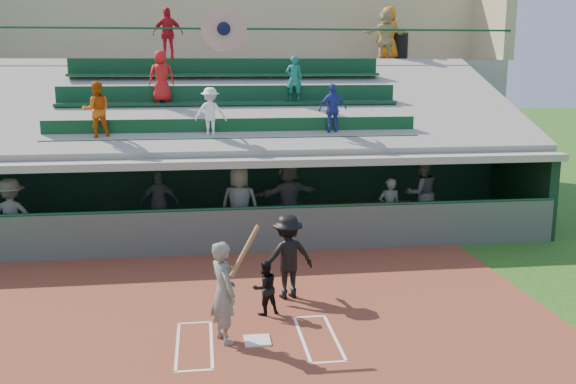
{
  "coord_description": "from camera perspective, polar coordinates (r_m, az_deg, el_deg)",
  "views": [
    {
      "loc": [
        -0.82,
        -9.84,
        4.55
      ],
      "look_at": [
        0.99,
        3.5,
        1.8
      ],
      "focal_mm": 40.0,
      "sensor_mm": 36.0,
      "label": 1
    }
  ],
  "objects": [
    {
      "name": "ground",
      "position": [
        10.88,
        -2.75,
        -13.21
      ],
      "size": [
        100.0,
        100.0,
        0.0
      ],
      "primitive_type": "plane",
      "color": "#245217",
      "rests_on": "ground"
    },
    {
      "name": "dirt_slab",
      "position": [
        11.33,
        -2.98,
        -12.11
      ],
      "size": [
        11.0,
        9.0,
        0.02
      ],
      "primitive_type": "cube",
      "color": "brown",
      "rests_on": "ground"
    },
    {
      "name": "home_plate",
      "position": [
        10.86,
        -2.75,
        -13.04
      ],
      "size": [
        0.43,
        0.43,
        0.03
      ],
      "primitive_type": "cube",
      "color": "white",
      "rests_on": "dirt_slab"
    },
    {
      "name": "batters_box_chalk",
      "position": [
        10.87,
        -2.75,
        -13.1
      ],
      "size": [
        2.65,
        1.85,
        0.01
      ],
      "color": "white",
      "rests_on": "dirt_slab"
    },
    {
      "name": "dugout_floor",
      "position": [
        17.22,
        -4.73,
        -3.75
      ],
      "size": [
        16.0,
        3.5,
        0.04
      ],
      "primitive_type": "cube",
      "color": "gray",
      "rests_on": "ground"
    },
    {
      "name": "concourse_slab",
      "position": [
        23.47,
        -5.71,
        5.99
      ],
      "size": [
        20.0,
        3.0,
        4.6
      ],
      "primitive_type": "cube",
      "color": "gray",
      "rests_on": "ground"
    },
    {
      "name": "grandstand",
      "position": [
        20.5,
        -5.42,
        5.09
      ],
      "size": [
        20.4,
        10.4,
        7.8
      ],
      "color": "#535853",
      "rests_on": "ground"
    },
    {
      "name": "batter_at_plate",
      "position": [
        10.59,
        -5.74,
        -8.79
      ],
      "size": [
        0.94,
        0.79,
        1.95
      ],
      "color": "#5E615B",
      "rests_on": "dirt_slab"
    },
    {
      "name": "catcher",
      "position": [
        11.76,
        -2.07,
        -8.5
      ],
      "size": [
        0.6,
        0.53,
        1.01
      ],
      "primitive_type": "imported",
      "rotation": [
        0.0,
        0.0,
        3.51
      ],
      "color": "black",
      "rests_on": "dirt_slab"
    },
    {
      "name": "home_umpire",
      "position": [
        12.46,
        -0.04,
        -5.74
      ],
      "size": [
        1.19,
        0.86,
        1.65
      ],
      "primitive_type": "imported",
      "rotation": [
        0.0,
        0.0,
        3.39
      ],
      "color": "black",
      "rests_on": "dirt_slab"
    },
    {
      "name": "dugout_bench",
      "position": [
        18.33,
        -5.28,
        -2.09
      ],
      "size": [
        13.47,
        1.91,
        0.41
      ],
      "primitive_type": "cube",
      "rotation": [
        0.0,
        0.0,
        0.11
      ],
      "color": "olive",
      "rests_on": "dugout_floor"
    },
    {
      "name": "dugout_player_a",
      "position": [
        16.59,
        -23.33,
        -1.97
      ],
      "size": [
        1.2,
        0.73,
        1.81
      ],
      "primitive_type": "imported",
      "rotation": [
        0.0,
        0.0,
        3.19
      ],
      "color": "#5C5E59",
      "rests_on": "dugout_floor"
    },
    {
      "name": "dugout_player_b",
      "position": [
        17.33,
        -11.33,
        -0.91
      ],
      "size": [
        1.02,
        0.5,
        1.68
      ],
      "primitive_type": "imported",
      "rotation": [
        0.0,
        0.0,
        3.05
      ],
      "color": "#5C5E59",
      "rests_on": "dugout_floor"
    },
    {
      "name": "dugout_player_c",
      "position": [
        16.01,
        -4.3,
        -1.17
      ],
      "size": [
        1.11,
        0.87,
        1.99
      ],
      "primitive_type": "imported",
      "rotation": [
        0.0,
        0.0,
        2.87
      ],
      "color": "#575A55",
      "rests_on": "dugout_floor"
    },
    {
      "name": "dugout_player_d",
      "position": [
        16.98,
        0.02,
        -0.42
      ],
      "size": [
        1.93,
        1.12,
        1.98
      ],
      "primitive_type": "imported",
      "rotation": [
        0.0,
        0.0,
        3.45
      ],
      "color": "#545752",
      "rests_on": "dugout_floor"
    },
    {
      "name": "dugout_player_e",
      "position": [
        16.77,
        8.99,
        -1.42
      ],
      "size": [
        0.58,
        0.39,
        1.58
      ],
      "primitive_type": "imported",
      "rotation": [
        0.0,
        0.0,
        3.12
      ],
      "color": "#5D605B",
      "rests_on": "dugout_floor"
    },
    {
      "name": "dugout_player_f",
      "position": [
        17.88,
        11.78,
        -0.1
      ],
      "size": [
        1.03,
        0.85,
        1.95
      ],
      "primitive_type": "imported",
      "rotation": [
        0.0,
        0.0,
        3.27
      ],
      "color": "#5E605B",
      "rests_on": "dugout_floor"
    },
    {
      "name": "trash_bin",
      "position": [
        24.28,
        9.84,
        12.64
      ],
      "size": [
        0.64,
        0.64,
        0.96
      ],
      "primitive_type": "cylinder",
      "color": "black",
      "rests_on": "concourse_slab"
    },
    {
      "name": "concourse_staff_a",
      "position": [
        22.02,
        -10.61,
        13.67
      ],
      "size": [
        1.02,
        0.52,
        1.68
      ],
      "primitive_type": "imported",
      "rotation": [
        0.0,
        0.0,
        3.26
      ],
      "color": "red",
      "rests_on": "concourse_slab"
    },
    {
      "name": "concourse_staff_b",
      "position": [
        23.98,
        8.94,
        13.78
      ],
      "size": [
        1.03,
        0.79,
        1.88
      ],
      "primitive_type": "imported",
      "rotation": [
        0.0,
        0.0,
        3.37
      ],
      "color": "orange",
      "rests_on": "concourse_slab"
    },
    {
      "name": "concourse_staff_c",
      "position": [
        23.26,
        8.66,
        13.68
      ],
      "size": [
        1.63,
        0.59,
        1.73
      ],
      "primitive_type": "imported",
      "rotation": [
        0.0,
        0.0,
        3.09
      ],
      "color": "tan",
      "rests_on": "concourse_slab"
    }
  ]
}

